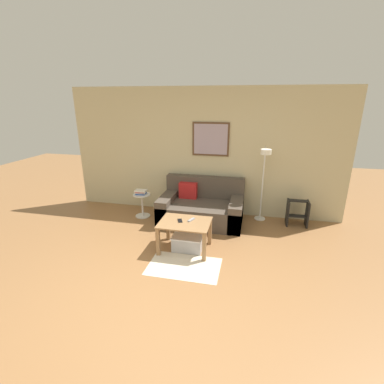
% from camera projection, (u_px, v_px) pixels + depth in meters
% --- Properties ---
extents(ground_plane, '(16.00, 16.00, 0.00)m').
position_uv_depth(ground_plane, '(155.00, 305.00, 3.29)').
color(ground_plane, olive).
extents(wall_back, '(5.60, 0.09, 2.55)m').
position_uv_depth(wall_back, '(203.00, 152.00, 5.65)').
color(wall_back, '#C6BC93').
rests_on(wall_back, ground_plane).
extents(area_rug, '(1.04, 0.66, 0.01)m').
position_uv_depth(area_rug, '(184.00, 266.00, 4.04)').
color(area_rug, beige).
rests_on(area_rug, ground_plane).
extents(couch, '(1.59, 0.98, 0.82)m').
position_uv_depth(couch, '(202.00, 208.00, 5.49)').
color(couch, '#4C4238').
rests_on(couch, ground_plane).
extents(coffee_table, '(0.80, 0.60, 0.48)m').
position_uv_depth(coffee_table, '(185.00, 228.00, 4.39)').
color(coffee_table, '#997047').
rests_on(coffee_table, ground_plane).
extents(storage_bin, '(0.49, 0.42, 0.24)m').
position_uv_depth(storage_bin, '(188.00, 241.00, 4.51)').
color(storage_bin, '#B2B2B7').
rests_on(storage_bin, ground_plane).
extents(floor_lamp, '(0.21, 0.53, 1.48)m').
position_uv_depth(floor_lamp, '(264.00, 171.00, 5.12)').
color(floor_lamp, white).
rests_on(floor_lamp, ground_plane).
extents(side_table, '(0.36, 0.36, 0.48)m').
position_uv_depth(side_table, '(142.00, 203.00, 5.68)').
color(side_table, silver).
rests_on(side_table, ground_plane).
extents(book_stack, '(0.24, 0.19, 0.09)m').
position_uv_depth(book_stack, '(141.00, 192.00, 5.60)').
color(book_stack, '#335199').
rests_on(book_stack, side_table).
extents(remote_control, '(0.10, 0.15, 0.02)m').
position_uv_depth(remote_control, '(191.00, 220.00, 4.41)').
color(remote_control, '#99999E').
rests_on(remote_control, coffee_table).
extents(cell_phone, '(0.11, 0.15, 0.01)m').
position_uv_depth(cell_phone, '(180.00, 221.00, 4.39)').
color(cell_phone, black).
rests_on(cell_phone, coffee_table).
extents(step_stool, '(0.39, 0.28, 0.49)m').
position_uv_depth(step_stool, '(297.00, 212.00, 5.29)').
color(step_stool, black).
rests_on(step_stool, ground_plane).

